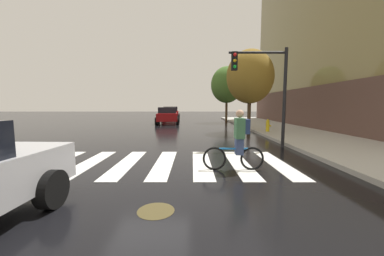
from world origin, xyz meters
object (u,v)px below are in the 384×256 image
(fire_hydrant, at_px, (267,125))
(cyclist, at_px, (237,140))
(street_tree_mid, at_px, (226,85))
(sedan_mid, at_px, (166,115))
(sedan_far, at_px, (170,113))
(traffic_light_near, at_px, (264,80))
(manhole_cover, at_px, (155,211))
(street_tree_near, at_px, (249,77))

(fire_hydrant, bearing_deg, cyclist, -113.98)
(fire_hydrant, xyz_separation_m, street_tree_mid, (-1.20, 9.38, 3.42))
(sedan_mid, height_order, sedan_far, sedan_far)
(fire_hydrant, bearing_deg, traffic_light_near, -110.73)
(fire_hydrant, height_order, street_tree_mid, street_tree_mid)
(sedan_far, xyz_separation_m, traffic_light_near, (5.88, -19.78, 2.00))
(sedan_mid, xyz_separation_m, traffic_light_near, (5.55, -12.60, 2.02))
(sedan_far, bearing_deg, sedan_mid, -87.39)
(manhole_cover, distance_m, traffic_light_near, 7.49)
(sedan_mid, distance_m, street_tree_mid, 6.97)
(fire_hydrant, height_order, street_tree_near, street_tree_near)
(traffic_light_near, height_order, street_tree_mid, street_tree_mid)
(manhole_cover, relative_size, street_tree_mid, 0.11)
(street_tree_near, bearing_deg, traffic_light_near, -97.70)
(sedan_mid, relative_size, street_tree_near, 0.89)
(cyclist, bearing_deg, sedan_mid, 103.08)
(traffic_light_near, bearing_deg, street_tree_mid, 87.82)
(sedan_far, distance_m, fire_hydrant, 17.00)
(manhole_cover, relative_size, fire_hydrant, 0.82)
(street_tree_near, bearing_deg, fire_hydrant, -39.43)
(sedan_mid, bearing_deg, street_tree_mid, 12.71)
(cyclist, xyz_separation_m, street_tree_mid, (2.36, 17.40, 3.11))
(manhole_cover, xyz_separation_m, sedan_mid, (-1.83, 18.44, 0.84))
(street_tree_near, bearing_deg, sedan_far, 114.71)
(cyclist, bearing_deg, street_tree_near, 73.85)
(sedan_far, bearing_deg, cyclist, -80.10)
(cyclist, bearing_deg, manhole_cover, -128.16)
(sedan_mid, distance_m, street_tree_near, 9.96)
(traffic_light_near, bearing_deg, sedan_mid, 113.79)
(street_tree_mid, bearing_deg, cyclist, -97.73)
(sedan_mid, relative_size, fire_hydrant, 6.24)
(cyclist, relative_size, traffic_light_near, 0.41)
(manhole_cover, bearing_deg, traffic_light_near, 57.48)
(street_tree_near, bearing_deg, sedan_mid, 131.18)
(fire_hydrant, bearing_deg, manhole_cover, -117.64)
(sedan_far, distance_m, street_tree_near, 16.07)
(manhole_cover, distance_m, street_tree_mid, 20.64)
(cyclist, bearing_deg, traffic_light_near, 61.93)
(sedan_far, height_order, traffic_light_near, traffic_light_near)
(sedan_far, relative_size, street_tree_mid, 0.84)
(sedan_mid, height_order, fire_hydrant, sedan_mid)
(sedan_mid, relative_size, sedan_far, 0.99)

